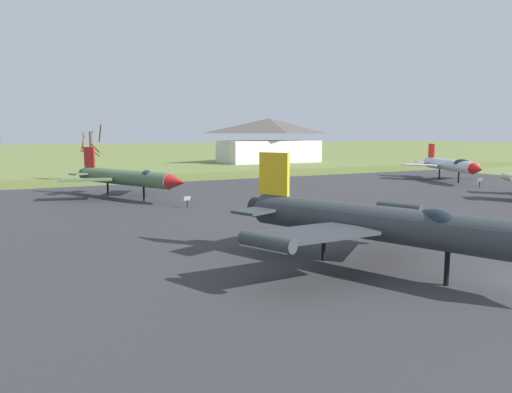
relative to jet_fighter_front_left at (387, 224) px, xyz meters
name	(u,v)px	position (x,y,z in m)	size (l,w,h in m)	color
asphalt_apron	(303,218)	(4.46, 13.53, -2.23)	(92.27, 59.70, 0.05)	#333335
grass_verge_strip	(160,178)	(4.46, 49.38, -2.22)	(152.27, 12.00, 0.06)	olive
jet_fighter_front_left	(387,224)	(0.00, 0.00, 0.00)	(11.92, 15.64, 5.17)	#33383D
jet_fighter_front_right	(127,177)	(-4.42, 29.79, -0.14)	(9.95, 14.33, 4.80)	#4C6B47
info_placard_front_right	(187,201)	(-1.27, 22.18, -1.63)	(0.61, 0.28, 0.98)	black
jet_fighter_rear_left	(451,165)	(36.44, 28.08, -0.11)	(10.03, 14.52, 4.72)	silver
info_placard_rear_left	(480,182)	(33.23, 21.18, -1.54)	(0.61, 0.35, 1.13)	black
bare_tree_center	(91,152)	(-4.27, 50.69, 1.45)	(2.81, 2.73, 7.37)	brown
visitor_building	(269,140)	(36.51, 76.40, 2.42)	(21.61, 11.01, 9.37)	silver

